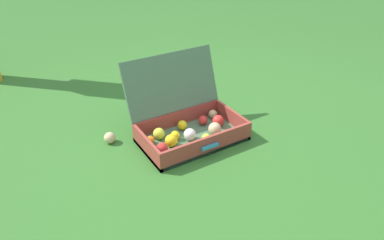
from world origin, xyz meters
TOP-DOWN VIEW (x-y plane):
  - ground_plane at (0.00, 0.00)m, footprint 16.00×16.00m
  - open_suitcase at (0.07, 0.14)m, footprint 0.62×0.52m
  - stray_ball_on_grass at (-0.36, 0.31)m, footprint 0.07×0.07m

SIDE VIEW (x-z plane):
  - ground_plane at x=0.00m, z-range 0.00..0.00m
  - stray_ball_on_grass at x=-0.36m, z-range 0.00..0.07m
  - open_suitcase at x=0.07m, z-range -0.13..0.34m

